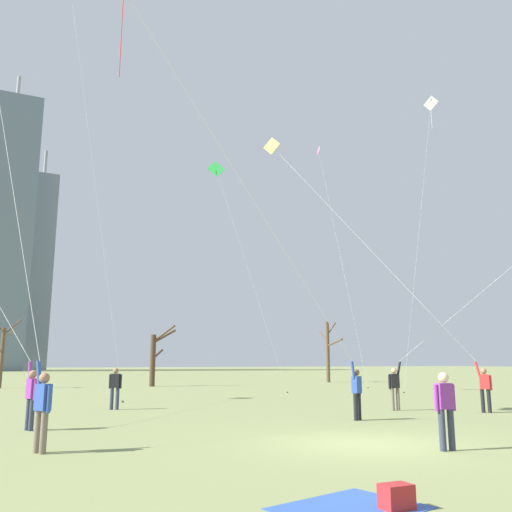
# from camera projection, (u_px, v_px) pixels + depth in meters

# --- Properties ---
(ground_plane) EXTENTS (400.00, 400.00, 0.00)m
(ground_plane) POSITION_uv_depth(u_px,v_px,m) (367.00, 444.00, 12.50)
(ground_plane) COLOR #848E56
(kite_flyer_midfield_right_teal) EXTENTS (3.36, 7.76, 17.30)m
(kite_flyer_midfield_right_teal) POSITION_uv_depth(u_px,v_px,m) (18.00, 240.00, 13.25)
(kite_flyer_midfield_right_teal) COLOR #726656
(kite_flyer_midfield_right_teal) RESTS_ON ground
(kite_flyer_midfield_left_yellow) EXTENTS (5.93, 7.24, 12.45)m
(kite_flyer_midfield_left_yellow) POSITION_uv_depth(u_px,v_px,m) (452.00, 349.00, 21.14)
(kite_flyer_midfield_left_yellow) COLOR black
(kite_flyer_midfield_left_yellow) RESTS_ON ground
(kite_flyer_midfield_center_red) EXTENTS (9.88, 3.85, 11.52)m
(kite_flyer_midfield_center_red) POSITION_uv_depth(u_px,v_px,m) (307.00, 306.00, 16.51)
(kite_flyer_midfield_center_red) COLOR black
(kite_flyer_midfield_center_red) RESTS_ON ground
(kite_flyer_far_back_purple) EXTENTS (15.00, 7.73, 15.01)m
(kite_flyer_far_back_purple) POSITION_uv_depth(u_px,v_px,m) (441.00, 344.00, 21.59)
(kite_flyer_far_back_purple) COLOR #726656
(kite_flyer_far_back_purple) RESTS_ON ground
(bystander_far_off_by_trees) EXTENTS (0.47, 0.32, 1.62)m
(bystander_far_off_by_trees) POSITION_uv_depth(u_px,v_px,m) (115.00, 386.00, 21.72)
(bystander_far_off_by_trees) COLOR #33384C
(bystander_far_off_by_trees) RESTS_ON ground
(bystander_watching_nearby) EXTENTS (0.51, 0.25, 1.62)m
(bystander_watching_nearby) POSITION_uv_depth(u_px,v_px,m) (445.00, 407.00, 11.68)
(bystander_watching_nearby) COLOR #33384C
(bystander_watching_nearby) RESTS_ON ground
(distant_kite_low_near_trees_white) EXTENTS (2.56, 1.99, 19.20)m
(distant_kite_low_near_trees_white) POSITION_uv_depth(u_px,v_px,m) (428.00, 130.00, 36.01)
(distant_kite_low_near_trees_white) COLOR white
(distant_kite_low_near_trees_white) RESTS_ON ground
(distant_kite_high_overhead_green) EXTENTS (5.00, 1.48, 14.61)m
(distant_kite_high_overhead_green) POSITION_uv_depth(u_px,v_px,m) (221.00, 184.00, 35.04)
(distant_kite_high_overhead_green) COLOR green
(distant_kite_high_overhead_green) RESTS_ON ground
(distant_kite_drifting_right_pink) EXTENTS (0.76, 7.35, 21.20)m
(distant_kite_drifting_right_pink) POSITION_uv_depth(u_px,v_px,m) (322.00, 168.00, 48.64)
(distant_kite_drifting_right_pink) COLOR pink
(distant_kite_drifting_right_pink) RESTS_ON ground
(picnic_spot) EXTENTS (2.09, 1.81, 0.31)m
(picnic_spot) POSITION_uv_depth(u_px,v_px,m) (377.00, 502.00, 6.95)
(picnic_spot) COLOR #3359B2
(picnic_spot) RESTS_ON ground
(bare_tree_leftmost) EXTENTS (2.03, 2.23, 4.75)m
(bare_tree_leftmost) POSITION_uv_depth(u_px,v_px,m) (155.00, 356.00, 42.88)
(bare_tree_leftmost) COLOR #4C3828
(bare_tree_leftmost) RESTS_ON ground
(bare_tree_left_of_center) EXTENTS (1.49, 3.44, 5.67)m
(bare_tree_left_of_center) POSITION_uv_depth(u_px,v_px,m) (328.00, 349.00, 51.78)
(bare_tree_left_of_center) COLOR brown
(bare_tree_left_of_center) RESTS_ON ground
(bare_tree_far_right_edge) EXTENTS (1.81, 2.57, 5.04)m
(bare_tree_far_right_edge) POSITION_uv_depth(u_px,v_px,m) (2.00, 353.00, 39.84)
(bare_tree_far_right_edge) COLOR brown
(bare_tree_far_right_edge) RESTS_ON ground
(skyline_wide_slab) EXTENTS (11.36, 10.77, 68.40)m
(skyline_wide_slab) POSITION_uv_depth(u_px,v_px,m) (6.00, 231.00, 122.58)
(skyline_wide_slab) COLOR slate
(skyline_wide_slab) RESTS_ON ground
(skyline_slender_spire) EXTENTS (6.87, 9.29, 55.97)m
(skyline_slender_spire) POSITION_uv_depth(u_px,v_px,m) (37.00, 271.00, 136.60)
(skyline_slender_spire) COLOR gray
(skyline_slender_spire) RESTS_ON ground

